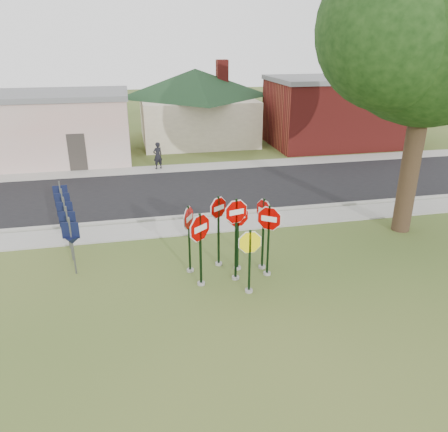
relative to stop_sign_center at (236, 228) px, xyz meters
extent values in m
plane|color=#37521F|center=(-0.05, -1.07, -1.78)|extent=(120.00, 120.00, 0.00)
cube|color=gray|center=(-0.05, 4.43, -1.75)|extent=(60.00, 1.60, 0.06)
cube|color=black|center=(-0.05, 8.93, -1.76)|extent=(60.00, 7.00, 0.04)
cube|color=gray|center=(-0.05, 13.23, -1.75)|extent=(60.00, 1.60, 0.06)
cube|color=gray|center=(-0.05, 5.43, -1.71)|extent=(60.00, 0.20, 0.14)
cylinder|color=gray|center=(0.00, 0.00, -1.74)|extent=(0.24, 0.24, 0.08)
cube|color=black|center=(0.00, 0.00, -0.41)|extent=(0.07, 0.06, 2.74)
cylinder|color=white|center=(0.00, 0.00, 0.54)|extent=(1.02, 0.27, 1.04)
cylinder|color=#990100|center=(0.00, 0.00, 0.54)|extent=(0.94, 0.25, 0.97)
cube|color=white|center=(0.00, 0.00, 0.54)|extent=(0.47, 0.13, 0.17)
cylinder|color=gray|center=(0.22, -0.84, -1.74)|extent=(0.24, 0.24, 0.08)
cube|color=black|center=(0.22, -0.84, -0.75)|extent=(0.06, 0.05, 2.06)
cylinder|color=white|center=(0.22, -0.84, -0.11)|extent=(0.97, 0.02, 0.97)
cylinder|color=#FFED09|center=(0.22, -0.84, -0.11)|extent=(0.90, 0.02, 0.90)
cylinder|color=gray|center=(-1.14, -0.12, -1.74)|extent=(0.24, 0.24, 0.08)
cube|color=black|center=(-1.14, -0.12, -0.58)|extent=(0.08, 0.08, 2.41)
cylinder|color=white|center=(-1.14, -0.12, 0.16)|extent=(0.93, 0.75, 1.18)
cylinder|color=#990100|center=(-1.14, -0.12, 0.16)|extent=(0.86, 0.70, 1.09)
cube|color=white|center=(-1.14, -0.12, 0.16)|extent=(0.43, 0.35, 0.19)
cylinder|color=gray|center=(1.07, 0.05, -1.74)|extent=(0.24, 0.24, 0.08)
cube|color=black|center=(1.07, 0.05, -0.57)|extent=(0.08, 0.08, 2.42)
cylinder|color=white|center=(1.07, 0.05, 0.20)|extent=(0.90, 0.63, 1.08)
cylinder|color=#990100|center=(1.07, 0.05, 0.20)|extent=(0.83, 0.58, 1.00)
cube|color=white|center=(1.07, 0.05, 0.20)|extent=(0.42, 0.29, 0.17)
cylinder|color=gray|center=(0.21, 0.62, -1.74)|extent=(0.24, 0.24, 0.08)
cube|color=black|center=(0.21, 0.62, -0.63)|extent=(0.07, 0.06, 2.31)
cylinder|color=white|center=(0.21, 0.62, 0.12)|extent=(1.00, 0.15, 1.01)
cylinder|color=#990100|center=(0.21, 0.62, 0.12)|extent=(0.93, 0.14, 0.93)
cube|color=white|center=(0.21, 0.62, 0.12)|extent=(0.46, 0.07, 0.16)
cylinder|color=gray|center=(-0.34, 1.04, -1.74)|extent=(0.24, 0.24, 0.08)
cube|color=black|center=(-0.34, 1.04, -0.54)|extent=(0.08, 0.08, 2.49)
cylinder|color=white|center=(-0.34, 1.04, 0.30)|extent=(0.82, 0.57, 0.99)
cylinder|color=#990100|center=(-0.34, 1.04, 0.30)|extent=(0.76, 0.54, 0.91)
cube|color=white|center=(-0.34, 1.04, 0.30)|extent=(0.38, 0.27, 0.16)
cylinder|color=gray|center=(1.04, 0.52, -1.74)|extent=(0.24, 0.24, 0.08)
cube|color=black|center=(1.04, 0.52, -0.54)|extent=(0.07, 0.07, 2.48)
cylinder|color=white|center=(1.04, 0.52, 0.27)|extent=(0.38, 1.02, 1.08)
cylinder|color=#990100|center=(1.04, 0.52, 0.27)|extent=(0.36, 0.94, 1.00)
cube|color=white|center=(1.04, 0.52, 0.27)|extent=(0.18, 0.47, 0.17)
cylinder|color=gray|center=(-1.36, 0.79, -1.74)|extent=(0.24, 0.24, 0.08)
cube|color=black|center=(-1.36, 0.79, -0.62)|extent=(0.07, 0.08, 2.32)
cylinder|color=white|center=(-1.36, 0.79, 0.13)|extent=(0.52, 0.88, 1.01)
cylinder|color=#990100|center=(-1.36, 0.79, 0.13)|extent=(0.48, 0.82, 0.93)
cube|color=white|center=(-1.36, 0.79, 0.13)|extent=(0.24, 0.41, 0.16)
cube|color=#59595E|center=(-5.05, 1.43, -0.78)|extent=(0.05, 0.05, 2.00)
cube|color=black|center=(-5.05, 1.43, -0.23)|extent=(0.55, 0.13, 0.55)
cone|color=black|center=(-5.05, 1.43, -0.58)|extent=(0.65, 0.65, 0.25)
cube|color=#59595E|center=(-5.25, 2.43, -0.78)|extent=(0.05, 0.05, 2.00)
cube|color=black|center=(-5.25, 2.43, -0.23)|extent=(0.55, 0.09, 0.55)
cone|color=black|center=(-5.25, 2.43, -0.58)|extent=(0.62, 0.62, 0.25)
cube|color=#59595E|center=(-5.45, 3.43, -0.78)|extent=(0.05, 0.05, 2.00)
cube|color=black|center=(-5.45, 3.43, -0.23)|extent=(0.55, 0.05, 0.55)
cone|color=black|center=(-5.45, 3.43, -0.58)|extent=(0.58, 0.58, 0.25)
cube|color=#59595E|center=(-5.65, 4.43, -0.78)|extent=(0.05, 0.05, 2.00)
cube|color=black|center=(-5.65, 4.43, -0.23)|extent=(0.55, 0.05, 0.55)
cone|color=black|center=(-5.65, 4.43, -0.58)|extent=(0.58, 0.58, 0.25)
cube|color=#59595E|center=(-5.85, 5.43, -0.78)|extent=(0.05, 0.05, 2.00)
cube|color=black|center=(-5.85, 5.43, -0.23)|extent=(0.55, 0.09, 0.55)
cone|color=black|center=(-5.85, 5.43, -0.58)|extent=(0.62, 0.62, 0.25)
cube|color=beige|center=(-9.05, 16.93, 0.22)|extent=(12.00, 6.00, 4.00)
cube|color=slate|center=(-9.05, 16.93, 2.27)|extent=(12.20, 6.20, 0.30)
cube|color=#332D28|center=(-6.05, 13.95, -0.68)|extent=(1.00, 0.10, 2.20)
cube|color=beige|center=(1.95, 20.93, -0.18)|extent=(8.00, 8.00, 3.20)
pyramid|color=black|center=(1.95, 20.93, 3.42)|extent=(11.60, 11.60, 2.00)
cube|color=maroon|center=(3.95, 20.93, 3.22)|extent=(0.80, 0.80, 1.60)
cube|color=maroon|center=(11.95, 17.43, 0.47)|extent=(10.00, 6.00, 4.50)
cube|color=slate|center=(11.95, 17.43, 2.82)|extent=(10.20, 6.20, 0.30)
cube|color=white|center=(9.95, 14.48, 0.82)|extent=(2.00, 0.08, 0.90)
cylinder|color=#312215|center=(7.45, 2.43, 1.24)|extent=(0.70, 0.70, 6.04)
sphere|color=black|center=(7.45, 2.43, 5.99)|extent=(7.17, 7.17, 7.17)
cylinder|color=#312215|center=(21.95, 24.93, 0.22)|extent=(0.50, 0.50, 4.00)
sphere|color=black|center=(21.95, 24.93, 3.82)|extent=(5.60, 5.60, 5.60)
imported|color=black|center=(-1.50, 13.31, -0.94)|extent=(0.68, 0.58, 1.58)
camera|label=1|loc=(-2.92, -11.92, 5.38)|focal=35.00mm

